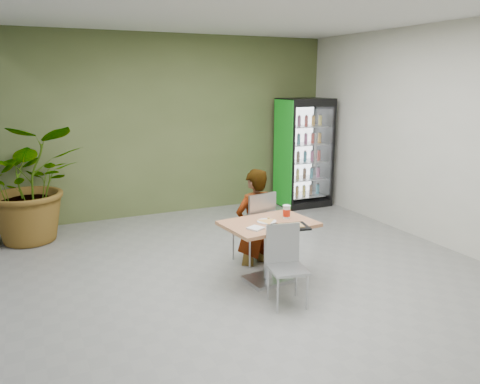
# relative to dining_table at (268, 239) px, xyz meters

# --- Properties ---
(ground) EXTENTS (7.00, 7.00, 0.00)m
(ground) POSITION_rel_dining_table_xyz_m (-0.07, -0.02, -0.54)
(ground) COLOR slate
(ground) RESTS_ON ground
(room_envelope) EXTENTS (6.00, 7.00, 3.20)m
(room_envelope) POSITION_rel_dining_table_xyz_m (-0.07, -0.02, 1.06)
(room_envelope) COLOR beige
(room_envelope) RESTS_ON ground
(dining_table) EXTENTS (1.13, 0.85, 0.75)m
(dining_table) POSITION_rel_dining_table_xyz_m (0.00, 0.00, 0.00)
(dining_table) COLOR #B57E4D
(dining_table) RESTS_ON ground
(chair_far) EXTENTS (0.51, 0.52, 0.98)m
(chair_far) POSITION_rel_dining_table_xyz_m (0.13, 0.56, 0.04)
(chair_far) COLOR #A8AAAC
(chair_far) RESTS_ON ground
(chair_near) EXTENTS (0.45, 0.45, 0.87)m
(chair_near) POSITION_rel_dining_table_xyz_m (-0.09, -0.55, -0.03)
(chair_near) COLOR #A8AAAC
(chair_near) RESTS_ON ground
(seated_woman) EXTENTS (0.65, 0.49, 1.58)m
(seated_woman) POSITION_rel_dining_table_xyz_m (0.11, 0.61, -0.05)
(seated_woman) COLOR black
(seated_woman) RESTS_ON ground
(pizza_plate) EXTENTS (0.32, 0.32, 0.03)m
(pizza_plate) POSITION_rel_dining_table_xyz_m (-0.02, 0.02, 0.23)
(pizza_plate) COLOR silver
(pizza_plate) RESTS_ON dining_table
(soda_cup) EXTENTS (0.09, 0.09, 0.17)m
(soda_cup) POSITION_rel_dining_table_xyz_m (0.27, 0.05, 0.29)
(soda_cup) COLOR silver
(soda_cup) RESTS_ON dining_table
(napkin_stack) EXTENTS (0.21, 0.21, 0.02)m
(napkin_stack) POSITION_rel_dining_table_xyz_m (-0.26, -0.17, 0.22)
(napkin_stack) COLOR silver
(napkin_stack) RESTS_ON dining_table
(cafeteria_tray) EXTENTS (0.44, 0.35, 0.02)m
(cafeteria_tray) POSITION_rel_dining_table_xyz_m (0.13, -0.31, 0.22)
(cafeteria_tray) COLOR black
(cafeteria_tray) RESTS_ON dining_table
(beverage_fridge) EXTENTS (0.96, 0.74, 2.07)m
(beverage_fridge) POSITION_rel_dining_table_xyz_m (2.33, 2.92, 0.50)
(beverage_fridge) COLOR black
(beverage_fridge) RESTS_ON ground
(potted_plant) EXTENTS (1.78, 1.59, 1.79)m
(potted_plant) POSITION_rel_dining_table_xyz_m (-2.54, 2.82, 0.36)
(potted_plant) COLOR #2A692B
(potted_plant) RESTS_ON ground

